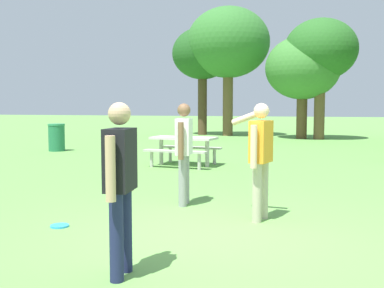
{
  "coord_description": "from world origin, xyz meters",
  "views": [
    {
      "loc": [
        1.17,
        -5.43,
        1.61
      ],
      "look_at": [
        -0.75,
        1.54,
        1.0
      ],
      "focal_mm": 42.97,
      "sensor_mm": 36.0,
      "label": 1
    }
  ],
  "objects": [
    {
      "name": "frisbee",
      "position": [
        -2.11,
        -0.13,
        0.01
      ],
      "size": [
        0.24,
        0.24,
        0.03
      ],
      "primitive_type": "cylinder",
      "color": "#2D9EDB",
      "rests_on": "ground"
    },
    {
      "name": "ground_plane",
      "position": [
        0.0,
        0.0,
        0.0
      ],
      "size": [
        120.0,
        120.0,
        0.0
      ],
      "primitive_type": "plane",
      "color": "#609947"
    },
    {
      "name": "tree_tall_left",
      "position": [
        -4.9,
        18.76,
        4.3
      ],
      "size": [
        3.26,
        3.26,
        5.76
      ],
      "color": "#4C3823",
      "rests_on": "ground"
    },
    {
      "name": "person_catcher",
      "position": [
        -0.9,
        1.61,
        0.94
      ],
      "size": [
        0.26,
        0.61,
        1.64
      ],
      "color": "gray",
      "rests_on": "ground"
    },
    {
      "name": "person_bystander",
      "position": [
        0.4,
        0.93,
        0.96
      ],
      "size": [
        0.64,
        0.73,
        1.64
      ],
      "color": "#B7AD93",
      "rests_on": "ground"
    },
    {
      "name": "picnic_table_near",
      "position": [
        -2.26,
        6.22,
        0.56
      ],
      "size": [
        1.85,
        1.6,
        0.77
      ],
      "color": "beige",
      "rests_on": "ground"
    },
    {
      "name": "tree_far_right",
      "position": [
        0.4,
        17.21,
        3.35
      ],
      "size": [
        3.54,
        3.54,
        4.89
      ],
      "color": "brown",
      "rests_on": "ground"
    },
    {
      "name": "tree_slender_mid",
      "position": [
        1.21,
        17.02,
        4.13
      ],
      "size": [
        3.38,
        3.38,
        5.62
      ],
      "color": "brown",
      "rests_on": "ground"
    },
    {
      "name": "person_thrower",
      "position": [
        -0.59,
        -1.54,
        0.94
      ],
      "size": [
        0.26,
        0.61,
        1.64
      ],
      "color": "#1E234C",
      "rests_on": "ground"
    },
    {
      "name": "trash_can_further_along",
      "position": [
        -7.69,
        8.81,
        0.48
      ],
      "size": [
        0.59,
        0.59,
        0.96
      ],
      "color": "#237047",
      "rests_on": "ground"
    },
    {
      "name": "tree_broad_center",
      "position": [
        -3.44,
        18.43,
        4.81
      ],
      "size": [
        4.31,
        4.31,
        6.69
      ],
      "color": "brown",
      "rests_on": "ground"
    }
  ]
}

